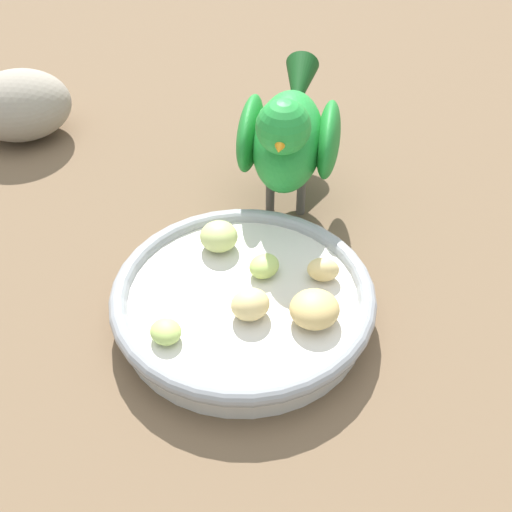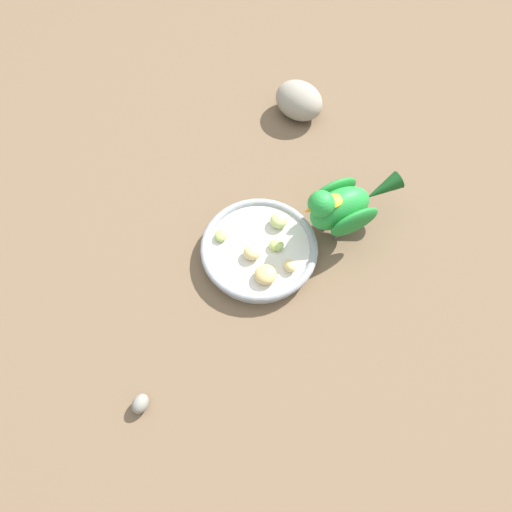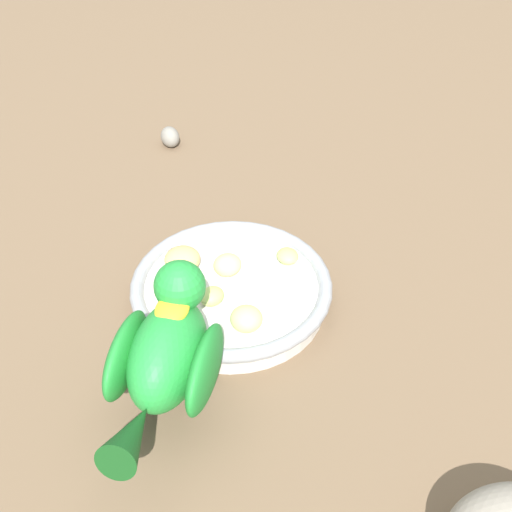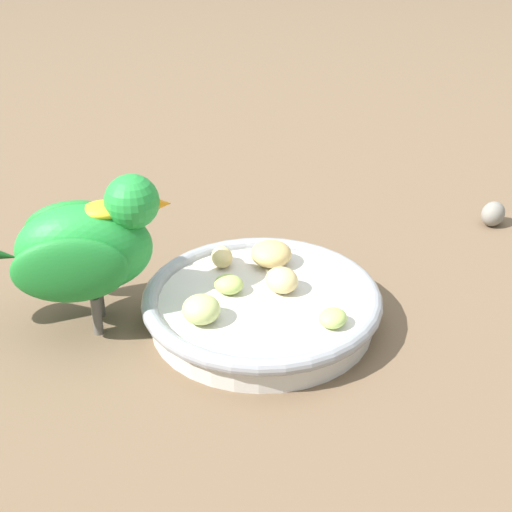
# 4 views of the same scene
# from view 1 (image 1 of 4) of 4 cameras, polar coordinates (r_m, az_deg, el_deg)

# --- Properties ---
(ground_plane) EXTENTS (4.00, 4.00, 0.00)m
(ground_plane) POSITION_cam_1_polar(r_m,az_deg,el_deg) (0.60, 0.62, -3.14)
(ground_plane) COLOR brown
(feeding_bowl) EXTENTS (0.21, 0.21, 0.03)m
(feeding_bowl) POSITION_cam_1_polar(r_m,az_deg,el_deg) (0.57, -1.02, -3.69)
(feeding_bowl) COLOR beige
(feeding_bowl) RESTS_ON ground_plane
(apple_piece_0) EXTENTS (0.04, 0.04, 0.02)m
(apple_piece_0) POSITION_cam_1_polar(r_m,az_deg,el_deg) (0.54, -0.45, -3.81)
(apple_piece_0) COLOR #E5C67F
(apple_piece_0) RESTS_ON feeding_bowl
(apple_piece_1) EXTENTS (0.03, 0.02, 0.02)m
(apple_piece_1) POSITION_cam_1_polar(r_m,az_deg,el_deg) (0.58, 5.30, -0.88)
(apple_piece_1) COLOR #E5C67F
(apple_piece_1) RESTS_ON feeding_bowl
(apple_piece_2) EXTENTS (0.03, 0.03, 0.01)m
(apple_piece_2) POSITION_cam_1_polar(r_m,az_deg,el_deg) (0.53, -7.09, -5.91)
(apple_piece_2) COLOR #B2CC66
(apple_piece_2) RESTS_ON feeding_bowl
(apple_piece_3) EXTENTS (0.03, 0.03, 0.02)m
(apple_piece_3) POSITION_cam_1_polar(r_m,az_deg,el_deg) (0.58, 0.99, -0.58)
(apple_piece_3) COLOR #B2CC66
(apple_piece_3) RESTS_ON feeding_bowl
(apple_piece_4) EXTENTS (0.04, 0.04, 0.02)m
(apple_piece_4) POSITION_cam_1_polar(r_m,az_deg,el_deg) (0.60, -2.93, 1.55)
(apple_piece_4) COLOR #C6D17A
(apple_piece_4) RESTS_ON feeding_bowl
(apple_piece_5) EXTENTS (0.05, 0.05, 0.02)m
(apple_piece_5) POSITION_cam_1_polar(r_m,az_deg,el_deg) (0.54, 4.61, -4.17)
(apple_piece_5) COLOR tan
(apple_piece_5) RESTS_ON feeding_bowl
(parrot) EXTENTS (0.09, 0.20, 0.14)m
(parrot) POSITION_cam_1_polar(r_m,az_deg,el_deg) (0.65, 2.58, 9.54)
(parrot) COLOR #59544C
(parrot) RESTS_ON ground_plane
(rock_large) EXTENTS (0.13, 0.12, 0.07)m
(rock_large) POSITION_cam_1_polar(r_m,az_deg,el_deg) (0.81, -18.03, 11.17)
(rock_large) COLOR gray
(rock_large) RESTS_ON ground_plane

